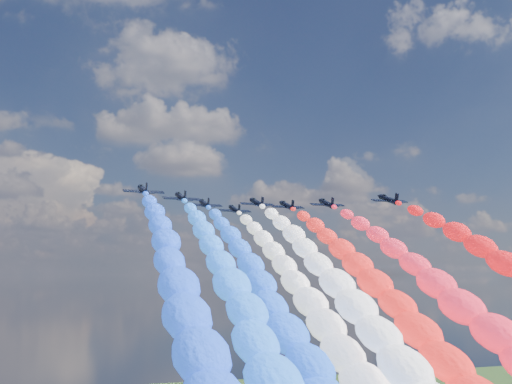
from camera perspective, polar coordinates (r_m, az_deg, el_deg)
name	(u,v)px	position (r m, az deg, el deg)	size (l,w,h in m)	color
jet_0	(143,190)	(127.30, -10.42, 0.19)	(8.19, 10.98, 2.42)	black
trail_0	(184,324)	(77.49, -6.70, -12.07)	(7.25, 97.04, 50.90)	blue
jet_1	(181,197)	(137.85, -6.96, -0.47)	(8.19, 10.98, 2.42)	black
trail_1	(238,318)	(88.72, -1.67, -11.56)	(7.25, 97.04, 50.90)	#216EFD
jet_2	(205,204)	(150.13, -4.79, -1.09)	(8.19, 10.98, 2.42)	black
trail_2	(266,312)	(101.54, 0.95, -11.07)	(7.25, 97.04, 50.90)	blue
jet_3	(257,203)	(147.61, 0.08, -1.01)	(8.19, 10.98, 2.42)	black
trail_3	(346,313)	(100.56, 8.38, -11.02)	(7.25, 97.04, 50.90)	white
jet_4	(235,209)	(162.90, -1.99, -1.63)	(8.19, 10.98, 2.42)	black
trail_4	(302,308)	(115.10, 4.32, -10.65)	(7.25, 97.04, 50.90)	white
jet_5	(287,206)	(153.73, 2.88, -1.26)	(8.19, 10.98, 2.42)	black
trail_5	(386,311)	(107.72, 11.95, -10.71)	(7.25, 97.04, 50.90)	red
jet_6	(327,203)	(149.79, 6.56, -1.05)	(8.19, 10.98, 2.42)	black
trail_6	(450,312)	(105.47, 17.56, -10.59)	(7.25, 97.04, 50.90)	#F2203B
jet_7	(388,199)	(144.25, 12.17, -0.68)	(8.19, 10.98, 2.42)	black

